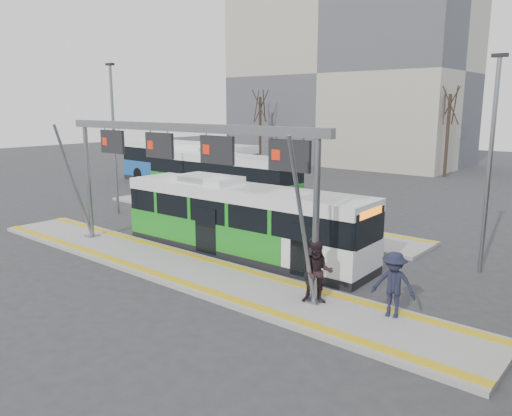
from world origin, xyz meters
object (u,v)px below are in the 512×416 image
at_px(hero_bus, 242,220).
at_px(passenger_c, 393,284).
at_px(passenger_b, 318,272).
at_px(gantry, 179,153).
at_px(passenger_a, 314,267).

relative_size(hero_bus, passenger_c, 5.97).
relative_size(passenger_b, passenger_c, 1.01).
xyz_separation_m(gantry, passenger_c, (8.13, 0.54, -3.21)).
bearing_deg(passenger_a, passenger_b, -49.24).
relative_size(gantry, passenger_a, 6.70).
bearing_deg(hero_bus, gantry, -103.31).
xyz_separation_m(hero_bus, passenger_b, (5.41, -2.70, -0.30)).
distance_m(gantry, hero_bus, 4.02).
bearing_deg(passenger_c, hero_bus, 151.07).
height_order(passenger_b, passenger_c, passenger_b).
xyz_separation_m(passenger_a, passenger_b, (0.31, -0.28, -0.02)).
bearing_deg(passenger_c, gantry, 170.98).
relative_size(passenger_a, passenger_c, 1.03).
bearing_deg(gantry, hero_bus, 78.56).
xyz_separation_m(gantry, passenger_a, (5.65, 0.30, -3.18)).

